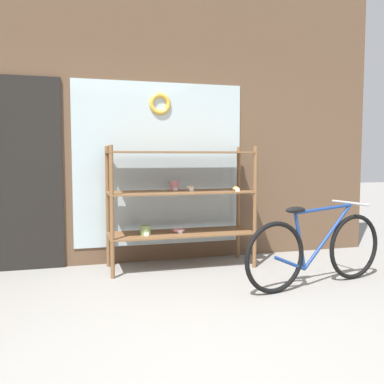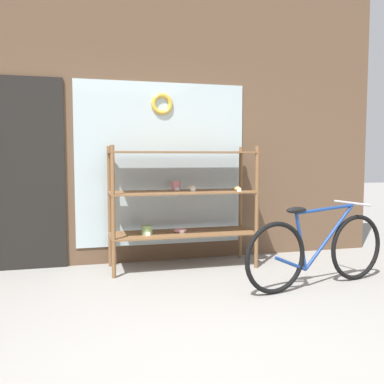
# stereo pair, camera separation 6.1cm
# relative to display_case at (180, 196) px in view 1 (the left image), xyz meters

# --- Properties ---
(ground_plane) EXTENTS (30.00, 30.00, 0.00)m
(ground_plane) POSITION_rel_display_case_xyz_m (-0.35, -2.06, -0.80)
(ground_plane) COLOR gray
(storefront_facade) EXTENTS (5.95, 0.13, 3.98)m
(storefront_facade) POSITION_rel_display_case_xyz_m (-0.38, 0.40, 1.14)
(storefront_facade) COLOR brown
(storefront_facade) RESTS_ON ground_plane
(display_case) EXTENTS (1.61, 0.54, 1.36)m
(display_case) POSITION_rel_display_case_xyz_m (0.00, 0.00, 0.00)
(display_case) COLOR brown
(display_case) RESTS_ON ground_plane
(bicycle) EXTENTS (1.64, 0.50, 0.79)m
(bicycle) POSITION_rel_display_case_xyz_m (1.08, -1.04, -0.44)
(bicycle) COLOR black
(bicycle) RESTS_ON ground_plane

